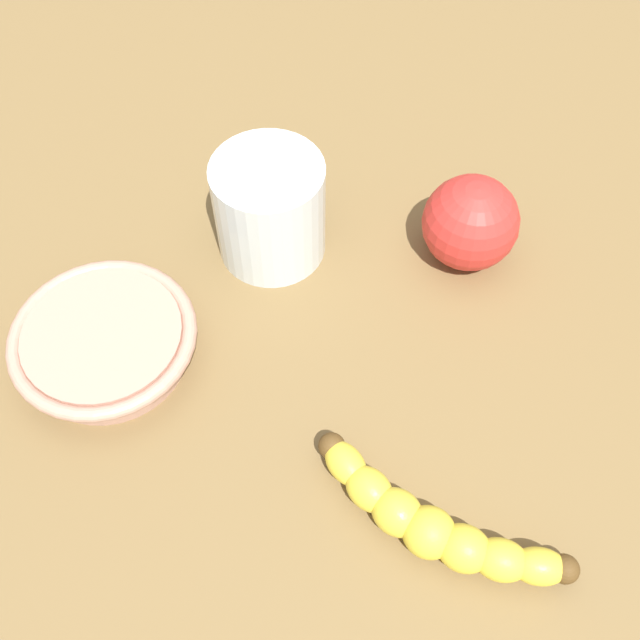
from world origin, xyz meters
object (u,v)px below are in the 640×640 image
apple_fruit (470,223)px  smoothie_glass (270,212)px  banana (433,524)px  ceramic_bowl (105,342)px

apple_fruit → smoothie_glass: bearing=3.8°
banana → smoothie_glass: size_ratio=1.93×
ceramic_bowl → apple_fruit: apple_fruit is taller
smoothie_glass → apple_fruit: (-17.11, -1.13, -0.32)cm
smoothie_glass → ceramic_bowl: (11.39, 13.06, -2.29)cm
smoothie_glass → apple_fruit: 17.15cm
ceramic_bowl → apple_fruit: bearing=-153.5°
banana → ceramic_bowl: same height
banana → smoothie_glass: smoothie_glass is taller
apple_fruit → ceramic_bowl: bearing=26.5°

